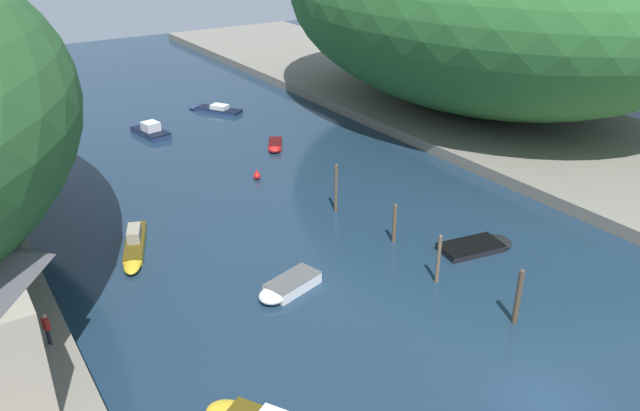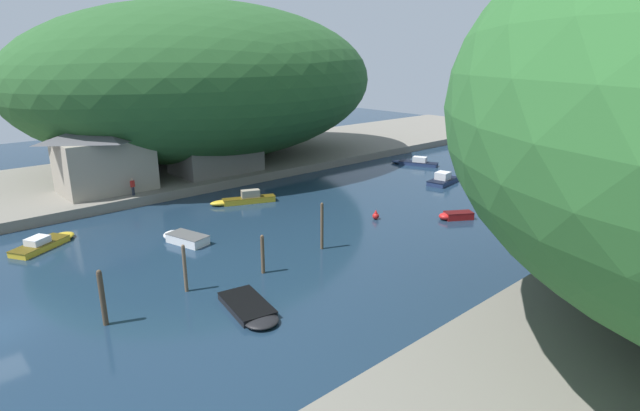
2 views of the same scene
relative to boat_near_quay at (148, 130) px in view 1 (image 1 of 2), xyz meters
name	(u,v)px [view 1 (image 1 of 2)]	position (x,y,z in m)	size (l,w,h in m)	color
water_surface	(241,179)	(2.55, -14.77, -0.40)	(130.00, 130.00, 0.00)	#192D42
right_bank	(484,117)	(30.14, -14.77, 0.07)	(22.00, 120.00, 0.95)	slate
boat_near_quay	(148,130)	(0.00, 0.00, 0.00)	(2.85, 5.67, 1.35)	navy
boat_far_right_bank	(287,287)	(-2.67, -30.98, -0.05)	(4.33, 2.62, 0.71)	white
boat_red_skiff	(479,246)	(10.17, -33.32, -0.19)	(5.24, 2.87, 0.44)	black
boat_small_dinghy	(275,146)	(8.21, -10.29, -0.09)	(2.57, 3.20, 0.64)	red
boat_moored_right	(134,246)	(-8.39, -21.70, -0.01)	(3.39, 6.37, 1.29)	gold
boat_mid_channel	(214,109)	(8.39, 3.40, -0.15)	(4.74, 6.29, 0.83)	navy
boat_navy_launch	(47,132)	(-8.21, 4.91, -0.06)	(6.28, 3.71, 1.14)	navy
mooring_post_nearest	(518,296)	(5.95, -39.95, 1.24)	(0.29, 0.29, 3.26)	#4C3D2D
mooring_post_second	(439,259)	(5.23, -34.78, 1.16)	(0.22, 0.22, 3.11)	brown
mooring_post_middle	(394,223)	(6.19, -29.64, 0.97)	(0.25, 0.25, 2.73)	brown
mooring_post_fourth	(336,188)	(5.60, -23.81, 1.43)	(0.23, 0.23, 3.65)	brown
channel_buoy_near	(257,175)	(3.58, -15.57, -0.06)	(0.59, 0.59, 0.88)	red
person_on_quay	(47,327)	(-15.04, -29.87, 1.52)	(0.34, 0.43, 1.69)	#282D3D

